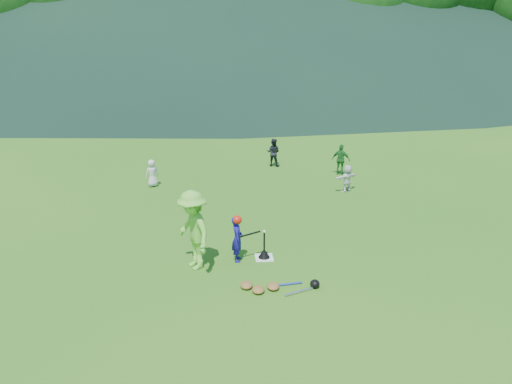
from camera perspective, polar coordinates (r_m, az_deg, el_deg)
The scene contains 13 objects.
ground at distance 12.81m, azimuth 0.94°, elevation -7.55°, with size 120.00×120.00×0.00m, color #286116.
home_plate at distance 12.81m, azimuth 0.94°, elevation -7.51°, with size 0.45×0.45×0.02m, color silver.
baseball at distance 12.49m, azimuth 0.95°, elevation -4.53°, with size 0.08×0.08×0.08m, color white.
batter_child at distance 12.45m, azimuth -2.15°, elevation -5.37°, with size 0.43×0.28×1.18m, color navy.
adult_coach at distance 12.05m, azimuth -7.19°, elevation -4.35°, with size 1.28×0.73×1.98m, color #6FC73A.
fielder_a at distance 18.25m, azimuth -11.79°, elevation 2.12°, with size 0.48×0.31×0.99m, color silver.
fielder_b at distance 20.35m, azimuth 1.99°, elevation 4.55°, with size 0.56×0.43×1.14m, color black.
fielder_c at distance 19.45m, azimuth 9.69°, elevation 3.65°, with size 0.70×0.29×1.20m, color #1F6A28.
fielder_d at distance 17.62m, azimuth 10.37°, elevation 1.54°, with size 0.90×0.29×0.97m, color silver.
batting_tee at distance 12.75m, azimuth 0.94°, elevation -7.03°, with size 0.30×0.30×0.68m.
batter_gear at distance 12.26m, azimuth -2.06°, elevation -3.33°, with size 0.71×0.30×0.54m.
equipment_pile at distance 11.44m, azimuth 1.99°, elevation -10.74°, with size 1.80×0.65×0.19m.
outfield_fence at distance 39.70m, azimuth -3.12°, elevation 12.10°, with size 70.07×0.08×1.33m.
Camera 1 is at (-1.15, -11.35, 5.84)m, focal length 35.00 mm.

